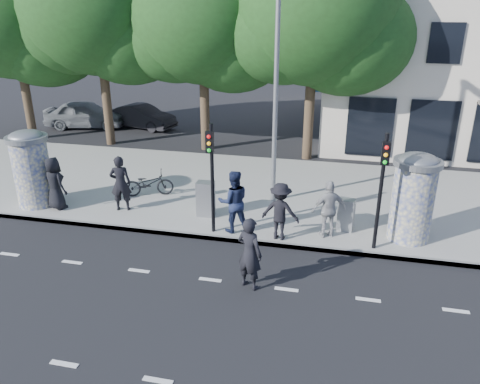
% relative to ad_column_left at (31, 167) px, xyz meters
% --- Properties ---
extents(ground, '(120.00, 120.00, 0.00)m').
position_rel_ad_column_left_xyz_m(ground, '(7.20, -4.50, -1.54)').
color(ground, black).
rests_on(ground, ground).
extents(sidewalk, '(40.00, 8.00, 0.15)m').
position_rel_ad_column_left_xyz_m(sidewalk, '(7.20, 3.00, -1.46)').
color(sidewalk, gray).
rests_on(sidewalk, ground).
extents(curb, '(40.00, 0.10, 0.16)m').
position_rel_ad_column_left_xyz_m(curb, '(7.20, -0.95, -1.46)').
color(curb, slate).
rests_on(curb, ground).
extents(lane_dash_near, '(32.00, 0.12, 0.01)m').
position_rel_ad_column_left_xyz_m(lane_dash_near, '(7.20, -6.70, -1.53)').
color(lane_dash_near, silver).
rests_on(lane_dash_near, ground).
extents(lane_dash_far, '(32.00, 0.12, 0.01)m').
position_rel_ad_column_left_xyz_m(lane_dash_far, '(7.20, -3.10, -1.53)').
color(lane_dash_far, silver).
rests_on(lane_dash_far, ground).
extents(ad_column_left, '(1.36, 1.36, 2.65)m').
position_rel_ad_column_left_xyz_m(ad_column_left, '(0.00, 0.00, 0.00)').
color(ad_column_left, beige).
rests_on(ad_column_left, sidewalk).
extents(ad_column_right, '(1.36, 1.36, 2.65)m').
position_rel_ad_column_left_xyz_m(ad_column_right, '(12.40, 0.20, 0.00)').
color(ad_column_right, beige).
rests_on(ad_column_right, sidewalk).
extents(traffic_pole_near, '(0.22, 0.31, 3.40)m').
position_rel_ad_column_left_xyz_m(traffic_pole_near, '(6.60, -0.71, 0.69)').
color(traffic_pole_near, black).
rests_on(traffic_pole_near, sidewalk).
extents(traffic_pole_far, '(0.22, 0.31, 3.40)m').
position_rel_ad_column_left_xyz_m(traffic_pole_far, '(11.40, -0.71, 0.69)').
color(traffic_pole_far, black).
rests_on(traffic_pole_far, sidewalk).
extents(street_lamp, '(0.25, 0.93, 8.00)m').
position_rel_ad_column_left_xyz_m(street_lamp, '(8.00, 2.13, 3.26)').
color(street_lamp, slate).
rests_on(street_lamp, sidewalk).
extents(tree_far_left, '(7.20, 7.20, 9.26)m').
position_rel_ad_column_left_xyz_m(tree_far_left, '(-5.80, 8.00, 4.65)').
color(tree_far_left, '#38281C').
rests_on(tree_far_left, ground).
extents(tree_mid_left, '(7.20, 7.20, 9.57)m').
position_rel_ad_column_left_xyz_m(tree_mid_left, '(-1.30, 8.00, 4.96)').
color(tree_mid_left, '#38281C').
rests_on(tree_mid_left, ground).
extents(tree_near_left, '(6.80, 6.80, 8.97)m').
position_rel_ad_column_left_xyz_m(tree_near_left, '(3.70, 8.20, 4.53)').
color(tree_near_left, '#38281C').
rests_on(tree_near_left, ground).
extents(tree_center, '(7.00, 7.00, 9.30)m').
position_rel_ad_column_left_xyz_m(tree_center, '(8.70, 7.80, 4.77)').
color(tree_center, '#38281C').
rests_on(tree_center, ground).
extents(ped_a, '(1.05, 0.89, 1.82)m').
position_rel_ad_column_left_xyz_m(ped_a, '(0.92, -0.15, -0.48)').
color(ped_a, black).
rests_on(ped_a, sidewalk).
extents(ped_b, '(0.80, 0.63, 1.91)m').
position_rel_ad_column_left_xyz_m(ped_b, '(3.14, 0.24, -0.43)').
color(ped_b, black).
rests_on(ped_b, sidewalk).
extents(ped_c, '(1.16, 1.04, 1.96)m').
position_rel_ad_column_left_xyz_m(ped_c, '(7.20, -0.48, -0.41)').
color(ped_c, '#18203E').
rests_on(ped_c, sidewalk).
extents(ped_d, '(1.20, 0.78, 1.75)m').
position_rel_ad_column_left_xyz_m(ped_d, '(8.66, -0.65, -0.51)').
color(ped_d, black).
rests_on(ped_d, sidewalk).
extents(ped_e, '(1.19, 0.95, 1.77)m').
position_rel_ad_column_left_xyz_m(ped_e, '(10.05, -0.22, -0.50)').
color(ped_e, '#98989A').
rests_on(ped_e, sidewalk).
extents(man_road, '(0.83, 0.71, 1.92)m').
position_rel_ad_column_left_xyz_m(man_road, '(8.26, -3.17, -0.58)').
color(man_road, black).
rests_on(man_road, ground).
extents(bicycle, '(1.23, 1.89, 0.94)m').
position_rel_ad_column_left_xyz_m(bicycle, '(3.52, 1.61, -0.92)').
color(bicycle, black).
rests_on(bicycle, sidewalk).
extents(cabinet_left, '(0.58, 0.43, 1.18)m').
position_rel_ad_column_left_xyz_m(cabinet_left, '(6.04, 0.41, -0.80)').
color(cabinet_left, gray).
rests_on(cabinet_left, sidewalk).
extents(cabinet_right, '(0.55, 0.45, 1.02)m').
position_rel_ad_column_left_xyz_m(cabinet_right, '(10.56, 0.35, -0.88)').
color(cabinet_right, gray).
rests_on(cabinet_right, sidewalk).
extents(car_left, '(2.71, 4.81, 1.54)m').
position_rel_ad_column_left_xyz_m(car_left, '(-4.24, 10.79, -0.77)').
color(car_left, slate).
rests_on(car_left, ground).
extents(car_mid, '(2.37, 4.23, 1.32)m').
position_rel_ad_column_left_xyz_m(car_mid, '(-1.05, 11.40, -0.88)').
color(car_mid, black).
rests_on(car_mid, ground).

